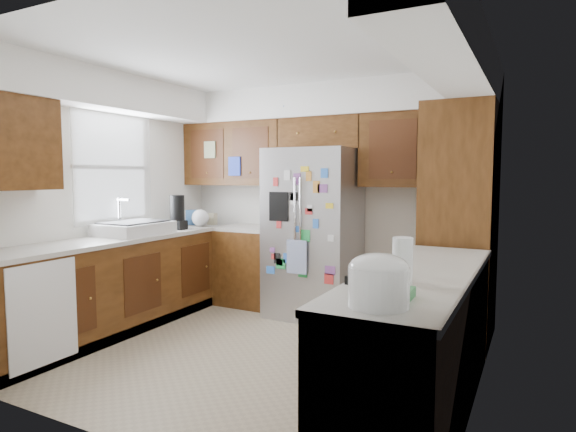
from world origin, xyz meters
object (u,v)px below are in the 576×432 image
object	(u,v)px
rice_cooker	(379,279)
paper_towel	(403,260)
pantry	(460,224)
fridge	(313,233)

from	to	relation	value
rice_cooker	paper_towel	bearing A→B (deg)	92.99
pantry	paper_towel	distance (m)	1.98
pantry	paper_towel	xyz separation A→B (m)	(-0.03, -1.98, -0.03)
fridge	paper_towel	bearing A→B (deg)	-54.14
pantry	rice_cooker	distance (m)	2.53
pantry	fridge	size ratio (longest dim) A/B	1.19
pantry	rice_cooker	xyz separation A→B (m)	(-0.00, -2.53, -0.03)
fridge	paper_towel	world-z (taller)	fridge
fridge	rice_cooker	size ratio (longest dim) A/B	6.23
paper_towel	pantry	bearing A→B (deg)	89.16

